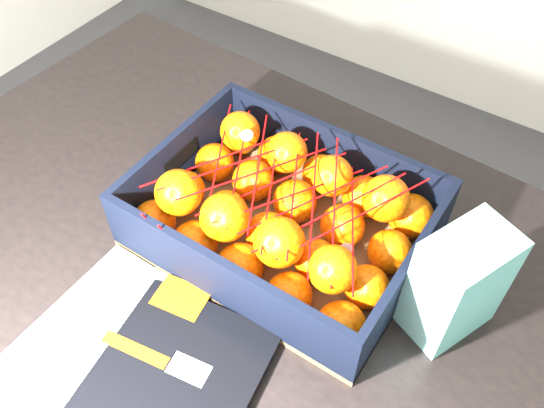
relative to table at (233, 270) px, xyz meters
The scene contains 7 objects.
room_shell 0.64m from the table, 77.99° to the right, with size 3.54×3.54×2.50m.
table is the anchor object (origin of this frame).
magazine_stack 0.28m from the table, 83.32° to the right, with size 0.35×0.31×0.02m.
produce_crate 0.16m from the table, 31.96° to the left, with size 0.43×0.32×0.12m.
clementine_heap 0.18m from the table, 30.18° to the left, with size 0.40×0.30×0.13m.
mesh_net 0.23m from the table, 28.99° to the left, with size 0.35×0.28×0.10m.
retail_carton 0.40m from the table, ahead, with size 0.08×0.12×0.18m, color white.
Camera 1 is at (0.32, -0.20, 1.48)m, focal length 37.85 mm.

